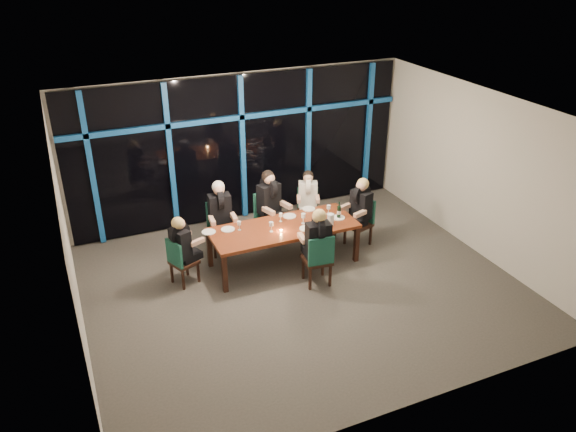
% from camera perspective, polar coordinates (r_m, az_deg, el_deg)
% --- Properties ---
extents(room, '(7.04, 7.00, 3.02)m').
position_cam_1_polar(room, '(8.63, 1.59, 4.15)').
color(room, '#514D47').
rests_on(room, ground).
extents(window_wall, '(6.86, 0.43, 2.94)m').
position_cam_1_polar(window_wall, '(11.36, -4.67, 7.13)').
color(window_wall, black).
rests_on(window_wall, ground).
extents(dining_table, '(2.60, 1.00, 0.75)m').
position_cam_1_polar(dining_table, '(9.87, -0.46, -1.43)').
color(dining_table, brown).
rests_on(dining_table, ground).
extents(chair_far_left, '(0.48, 0.48, 0.97)m').
position_cam_1_polar(chair_far_left, '(10.45, -6.91, -0.84)').
color(chair_far_left, black).
rests_on(chair_far_left, ground).
extents(chair_far_mid, '(0.57, 0.57, 0.99)m').
position_cam_1_polar(chair_far_mid, '(10.73, -2.09, 0.21)').
color(chair_far_mid, black).
rests_on(chair_far_mid, ground).
extents(chair_far_right, '(0.53, 0.53, 0.87)m').
position_cam_1_polar(chair_far_right, '(11.16, 2.00, 0.91)').
color(chair_far_right, black).
rests_on(chair_far_right, ground).
extents(chair_end_left, '(0.52, 0.52, 0.86)m').
position_cam_1_polar(chair_end_left, '(9.56, -10.92, -4.38)').
color(chair_end_left, black).
rests_on(chair_end_left, ground).
extents(chair_end_right, '(0.54, 0.54, 0.92)m').
position_cam_1_polar(chair_end_right, '(10.71, 7.48, -0.30)').
color(chair_end_right, black).
rests_on(chair_end_right, ground).
extents(chair_near_mid, '(0.49, 0.49, 0.96)m').
position_cam_1_polar(chair_near_mid, '(9.34, 3.14, -4.24)').
color(chair_near_mid, black).
rests_on(chair_near_mid, ground).
extents(diner_far_left, '(0.50, 0.62, 0.94)m').
position_cam_1_polar(diner_far_left, '(10.21, -6.92, 0.87)').
color(diner_far_left, black).
rests_on(diner_far_left, ground).
extents(diner_far_mid, '(0.58, 0.67, 0.97)m').
position_cam_1_polar(diner_far_mid, '(10.50, -1.84, 1.98)').
color(diner_far_mid, black).
rests_on(diner_far_mid, ground).
extents(diner_far_right, '(0.54, 0.60, 0.85)m').
position_cam_1_polar(diner_far_right, '(10.94, 2.04, 2.38)').
color(diner_far_right, silver).
rests_on(diner_far_right, ground).
extents(diner_end_left, '(0.59, 0.53, 0.84)m').
position_cam_1_polar(diner_end_left, '(9.42, -10.74, -2.42)').
color(diner_end_left, black).
rests_on(diner_end_left, ground).
extents(diner_end_right, '(0.63, 0.55, 0.90)m').
position_cam_1_polar(diner_end_right, '(10.49, 7.31, 1.36)').
color(diner_end_right, black).
rests_on(diner_end_right, ground).
extents(diner_near_mid, '(0.50, 0.62, 0.94)m').
position_cam_1_polar(diner_near_mid, '(9.22, 3.02, -1.95)').
color(diner_near_mid, black).
rests_on(diner_near_mid, ground).
extents(plate_far_left, '(0.24, 0.24, 0.01)m').
position_cam_1_polar(plate_far_left, '(9.79, -6.13, -1.35)').
color(plate_far_left, white).
rests_on(plate_far_left, dining_table).
extents(plate_far_mid, '(0.24, 0.24, 0.01)m').
position_cam_1_polar(plate_far_mid, '(10.19, 0.15, -0.01)').
color(plate_far_mid, white).
rests_on(plate_far_mid, dining_table).
extents(plate_far_right, '(0.24, 0.24, 0.01)m').
position_cam_1_polar(plate_far_right, '(10.47, 2.12, 0.73)').
color(plate_far_right, white).
rests_on(plate_far_right, dining_table).
extents(plate_end_left, '(0.24, 0.24, 0.01)m').
position_cam_1_polar(plate_end_left, '(9.74, -8.06, -1.61)').
color(plate_end_left, white).
rests_on(plate_end_left, dining_table).
extents(plate_end_right, '(0.24, 0.24, 0.01)m').
position_cam_1_polar(plate_end_right, '(10.17, 5.13, -0.16)').
color(plate_end_right, white).
rests_on(plate_end_right, dining_table).
extents(plate_near_mid, '(0.24, 0.24, 0.01)m').
position_cam_1_polar(plate_near_mid, '(9.76, 1.86, -1.28)').
color(plate_near_mid, white).
rests_on(plate_near_mid, dining_table).
extents(wine_bottle, '(0.07, 0.07, 0.32)m').
position_cam_1_polar(wine_bottle, '(10.13, 5.20, 0.43)').
color(wine_bottle, black).
rests_on(wine_bottle, dining_table).
extents(water_pitcher, '(0.13, 0.12, 0.21)m').
position_cam_1_polar(water_pitcher, '(9.87, 4.34, -0.36)').
color(water_pitcher, silver).
rests_on(water_pitcher, dining_table).
extents(tea_light, '(0.05, 0.05, 0.03)m').
position_cam_1_polar(tea_light, '(9.68, -0.71, -1.49)').
color(tea_light, '#FFA34C').
rests_on(tea_light, dining_table).
extents(wine_glass_a, '(0.07, 0.07, 0.19)m').
position_cam_1_polar(wine_glass_a, '(9.62, -1.71, -0.88)').
color(wine_glass_a, silver).
rests_on(wine_glass_a, dining_table).
extents(wine_glass_b, '(0.06, 0.06, 0.16)m').
position_cam_1_polar(wine_glass_b, '(9.97, -0.76, 0.06)').
color(wine_glass_b, white).
rests_on(wine_glass_b, dining_table).
extents(wine_glass_c, '(0.08, 0.08, 0.20)m').
position_cam_1_polar(wine_glass_c, '(9.88, 1.57, -0.02)').
color(wine_glass_c, silver).
rests_on(wine_glass_c, dining_table).
extents(wine_glass_d, '(0.06, 0.06, 0.17)m').
position_cam_1_polar(wine_glass_d, '(9.71, -4.99, -0.79)').
color(wine_glass_d, silver).
rests_on(wine_glass_d, dining_table).
extents(wine_glass_e, '(0.07, 0.07, 0.18)m').
position_cam_1_polar(wine_glass_e, '(10.25, 4.14, 0.86)').
color(wine_glass_e, white).
rests_on(wine_glass_e, dining_table).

